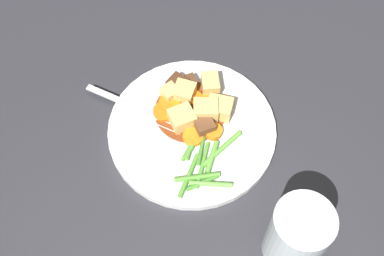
{
  "coord_description": "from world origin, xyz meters",
  "views": [
    {
      "loc": [
        -0.4,
        0.04,
        0.71
      ],
      "look_at": [
        0.0,
        0.0,
        0.01
      ],
      "focal_mm": 47.45,
      "sensor_mm": 36.0,
      "label": 1
    }
  ],
  "objects": [
    {
      "name": "ground_plane",
      "position": [
        0.0,
        0.0,
        0.0
      ],
      "size": [
        3.0,
        3.0,
        0.0
      ],
      "primitive_type": "plane",
      "color": "#2D2D33"
    },
    {
      "name": "dinner_plate",
      "position": [
        0.0,
        0.0,
        0.01
      ],
      "size": [
        0.27,
        0.27,
        0.01
      ],
      "primitive_type": "cylinder",
      "color": "white",
      "rests_on": "ground_plane"
    },
    {
      "name": "stew_sauce",
      "position": [
        0.03,
        -0.0,
        0.01
      ],
      "size": [
        0.12,
        0.12,
        0.0
      ],
      "primitive_type": "cylinder",
      "color": "brown",
      "rests_on": "dinner_plate"
    },
    {
      "name": "carrot_slice_0",
      "position": [
        -0.01,
        -0.03,
        0.02
      ],
      "size": [
        0.04,
        0.04,
        0.01
      ],
      "primitive_type": "cylinder",
      "rotation": [
        0.0,
        0.0,
        2.67
      ],
      "color": "orange",
      "rests_on": "dinner_plate"
    },
    {
      "name": "carrot_slice_1",
      "position": [
        0.04,
        -0.05,
        0.02
      ],
      "size": [
        0.03,
        0.03,
        0.01
      ],
      "primitive_type": "cylinder",
      "rotation": [
        0.0,
        0.0,
        6.17
      ],
      "color": "orange",
      "rests_on": "dinner_plate"
    },
    {
      "name": "carrot_slice_2",
      "position": [
        0.03,
        0.04,
        0.02
      ],
      "size": [
        0.05,
        0.05,
        0.01
      ],
      "primitive_type": "cylinder",
      "rotation": [
        0.0,
        0.0,
        2.2
      ],
      "color": "orange",
      "rests_on": "dinner_plate"
    },
    {
      "name": "carrot_slice_3",
      "position": [
        -0.02,
        0.0,
        0.02
      ],
      "size": [
        0.04,
        0.04,
        0.01
      ],
      "primitive_type": "cylinder",
      "rotation": [
        0.0,
        0.0,
        2.06
      ],
      "color": "orange",
      "rests_on": "dinner_plate"
    },
    {
      "name": "carrot_slice_4",
      "position": [
        0.04,
        0.03,
        0.02
      ],
      "size": [
        0.05,
        0.05,
        0.01
      ],
      "primitive_type": "cylinder",
      "rotation": [
        0.0,
        0.0,
        0.57
      ],
      "color": "orange",
      "rests_on": "dinner_plate"
    },
    {
      "name": "carrot_slice_5",
      "position": [
        0.05,
        -0.01,
        0.02
      ],
      "size": [
        0.04,
        0.04,
        0.01
      ],
      "primitive_type": "cylinder",
      "rotation": [
        0.0,
        0.0,
        1.11
      ],
      "color": "orange",
      "rests_on": "dinner_plate"
    },
    {
      "name": "carrot_slice_6",
      "position": [
        0.04,
        -0.02,
        0.02
      ],
      "size": [
        0.03,
        0.03,
        0.01
      ],
      "primitive_type": "cylinder",
      "rotation": [
        0.0,
        0.0,
        0.23
      ],
      "color": "orange",
      "rests_on": "dinner_plate"
    },
    {
      "name": "potato_chunk_0",
      "position": [
        0.02,
        -0.05,
        0.03
      ],
      "size": [
        0.04,
        0.05,
        0.03
      ],
      "primitive_type": "cube",
      "rotation": [
        0.0,
        0.0,
        4.37
      ],
      "color": "#DBBC6B",
      "rests_on": "dinner_plate"
    },
    {
      "name": "potato_chunk_1",
      "position": [
        0.06,
        0.01,
        0.03
      ],
      "size": [
        0.04,
        0.04,
        0.03
      ],
      "primitive_type": "cube",
      "rotation": [
        0.0,
        0.0,
        2.74
      ],
      "color": "#DBBC6B",
      "rests_on": "dinner_plate"
    },
    {
      "name": "potato_chunk_2",
      "position": [
        0.01,
        0.01,
        0.03
      ],
      "size": [
        0.05,
        0.05,
        0.03
      ],
      "primitive_type": "cube",
      "rotation": [
        0.0,
        0.0,
        0.35
      ],
      "color": "#DBBC6B",
      "rests_on": "dinner_plate"
    },
    {
      "name": "potato_chunk_3",
      "position": [
        0.02,
        -0.02,
        0.03
      ],
      "size": [
        0.03,
        0.04,
        0.03
      ],
      "primitive_type": "cube",
      "rotation": [
        0.0,
        0.0,
        3.05
      ],
      "color": "#DBBC6B",
      "rests_on": "dinner_plate"
    },
    {
      "name": "potato_chunk_4",
      "position": [
        0.07,
        -0.04,
        0.03
      ],
      "size": [
        0.04,
        0.03,
        0.03
      ],
      "primitive_type": "cube",
      "rotation": [
        0.0,
        0.0,
        3.16
      ],
      "color": "#DBBC6B",
      "rests_on": "dinner_plate"
    },
    {
      "name": "potato_chunk_5",
      "position": [
        0.06,
        0.03,
        0.03
      ],
      "size": [
        0.03,
        0.03,
        0.02
      ],
      "primitive_type": "cube",
      "rotation": [
        0.0,
        0.0,
        0.56
      ],
      "color": "#DBBC6B",
      "rests_on": "dinner_plate"
    },
    {
      "name": "meat_chunk_0",
      "position": [
        0.08,
        -0.0,
        0.02
      ],
      "size": [
        0.03,
        0.03,
        0.02
      ],
      "primitive_type": "cube",
      "rotation": [
        0.0,
        0.0,
        1.9
      ],
      "color": "#56331E",
      "rests_on": "dinner_plate"
    },
    {
      "name": "meat_chunk_1",
      "position": [
        0.08,
        0.02,
        0.02
      ],
      "size": [
        0.04,
        0.04,
        0.02
      ],
      "primitive_type": "cube",
      "rotation": [
        0.0,
        0.0,
        3.98
      ],
      "color": "#4C2B19",
      "rests_on": "dinner_plate"
    },
    {
      "name": "meat_chunk_2",
      "position": [
        -0.01,
        -0.02,
        0.02
      ],
      "size": [
        0.03,
        0.03,
        0.02
      ],
      "primitive_type": "cube",
      "rotation": [
        0.0,
        0.0,
        1.87
      ],
      "color": "brown",
      "rests_on": "dinner_plate"
    },
    {
      "name": "green_bean_0",
      "position": [
        -0.1,
        -0.02,
        0.02
      ],
      "size": [
        0.02,
        0.06,
        0.01
      ],
      "primitive_type": "cylinder",
      "rotation": [
        0.0,
        1.57,
        4.56
      ],
      "color": "#66AD42",
      "rests_on": "dinner_plate"
    },
    {
      "name": "green_bean_1",
      "position": [
        -0.08,
        0.01,
        0.02
      ],
      "size": [
        0.07,
        0.04,
        0.01
      ],
      "primitive_type": "cylinder",
      "rotation": [
        0.0,
        1.57,
        5.83
      ],
      "color": "#599E38",
      "rests_on": "dinner_plate"
    },
    {
      "name": "green_bean_2",
      "position": [
        -0.03,
        0.0,
        0.02
      ],
      "size": [
        0.05,
        0.04,
        0.01
      ],
      "primitive_type": "cylinder",
      "rotation": [
        0.0,
        1.57,
        5.69
      ],
      "color": "#599E38",
      "rests_on": "dinner_plate"
    },
    {
      "name": "green_bean_3",
      "position": [
        -0.02,
        -0.0,
        0.02
      ],
      "size": [
        0.07,
        0.05,
        0.01
      ],
      "primitive_type": "cylinder",
      "rotation": [
        0.0,
        1.57,
        5.71
      ],
      "color": "#66AD42",
      "rests_on": "dinner_plate"
    },
    {
      "name": "green_bean_4",
      "position": [
        -0.1,
        -0.01,
        0.02
      ],
      "size": [
        0.03,
        0.05,
        0.01
      ],
      "primitive_type": "cylinder",
      "rotation": [
        0.0,
        1.57,
        5.08
      ],
      "color": "#4C8E33",
      "rests_on": "dinner_plate"
    },
    {
      "name": "green_bean_5",
      "position": [
        -0.07,
        -0.01,
        0.02
      ],
      "size": [
        0.08,
        0.03,
        0.01
      ],
      "primitive_type": "cylinder",
      "rotation": [
        0.0,
        1.57,
        5.96
      ],
      "color": "#599E38",
      "rests_on": "dinner_plate"
    },
    {
      "name": "green_bean_6",
      "position": [
        -0.02,
        0.0,
        0.02
      ],
      "size": [
        0.08,
        0.03,
        0.01
      ],
      "primitive_type": "cylinder",
      "rotation": [
        0.0,
        1.57,
        5.95
      ],
      "color": "#599E38",
      "rests_on": "dinner_plate"
    },
    {
      "name": "green_bean_7",
      "position": [
        -0.04,
        -0.04,
        0.02
      ],
      "size": [
        0.06,
        0.07,
        0.01
      ],
      "primitive_type": "cylinder",
      "rotation": [
        0.0,
        1.57,
        5.4
      ],
      "color": "#66AD42",
      "rests_on": "dinner_plate"
    },
    {
      "name": "green_bean_8",
      "position": [
        -0.06,
        -0.03,
        0.02
      ],
      "size": [
        0.05,
        0.03,
        0.01
      ],
      "primitive_type": "cylinder",
      "rotation": [
        0.0,
        1.57,
        5.9
      ],
      "color": "#66AD42",
      "rests_on": "dinner_plate"
    },
    {
      "name": "green_bean_9",
      "position": [
        -0.03,
        -0.01,
        0.02
      ],
      "size": [
        0.07,
        0.02,
        0.01
      ],
      "primitive_type": "cylinder",
      "rotation": [
        0.0,
        1.57,
        6.01
      ],
      "color": "#4C8E33",
      "rests_on": "dinner_plate"
    },
    {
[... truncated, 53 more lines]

